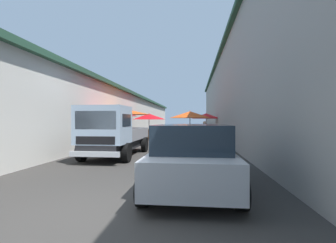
{
  "coord_description": "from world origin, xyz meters",
  "views": [
    {
      "loc": [
        -3.61,
        -1.67,
        1.54
      ],
      "look_at": [
        12.52,
        0.1,
        1.48
      ],
      "focal_mm": 26.06,
      "sensor_mm": 36.0,
      "label": 1
    }
  ],
  "objects_px": {
    "plastic_stool": "(228,157)",
    "fruit_stall_far_left": "(206,118)",
    "vendor_by_crates": "(205,132)",
    "fruit_stall_far_right": "(115,120)",
    "fruit_stall_near_left": "(190,117)",
    "fruit_stall_near_right": "(128,116)",
    "delivery_truck": "(110,133)",
    "hatchback_car": "(192,156)",
    "fruit_stall_mid_lane": "(149,119)"
  },
  "relations": [
    {
      "from": "fruit_stall_mid_lane",
      "to": "plastic_stool",
      "type": "distance_m",
      "value": 12.1
    },
    {
      "from": "fruit_stall_mid_lane",
      "to": "fruit_stall_near_left",
      "type": "relative_size",
      "value": 0.96
    },
    {
      "from": "fruit_stall_near_left",
      "to": "plastic_stool",
      "type": "bearing_deg",
      "value": -170.2
    },
    {
      "from": "fruit_stall_mid_lane",
      "to": "fruit_stall_near_right",
      "type": "relative_size",
      "value": 0.93
    },
    {
      "from": "fruit_stall_far_right",
      "to": "delivery_truck",
      "type": "relative_size",
      "value": 0.51
    },
    {
      "from": "delivery_truck",
      "to": "plastic_stool",
      "type": "xyz_separation_m",
      "value": [
        -1.2,
        -4.47,
        -0.71
      ]
    },
    {
      "from": "fruit_stall_near_left",
      "to": "plastic_stool",
      "type": "distance_m",
      "value": 8.54
    },
    {
      "from": "plastic_stool",
      "to": "fruit_stall_far_left",
      "type": "bearing_deg",
      "value": 0.22
    },
    {
      "from": "delivery_truck",
      "to": "fruit_stall_near_left",
      "type": "bearing_deg",
      "value": -23.14
    },
    {
      "from": "fruit_stall_near_left",
      "to": "plastic_stool",
      "type": "height_order",
      "value": "fruit_stall_near_left"
    },
    {
      "from": "delivery_truck",
      "to": "fruit_stall_far_left",
      "type": "bearing_deg",
      "value": -18.35
    },
    {
      "from": "hatchback_car",
      "to": "vendor_by_crates",
      "type": "bearing_deg",
      "value": -3.91
    },
    {
      "from": "fruit_stall_far_right",
      "to": "fruit_stall_far_left",
      "type": "bearing_deg",
      "value": -28.17
    },
    {
      "from": "fruit_stall_near_left",
      "to": "plastic_stool",
      "type": "relative_size",
      "value": 6.44
    },
    {
      "from": "hatchback_car",
      "to": "vendor_by_crates",
      "type": "distance_m",
      "value": 9.81
    },
    {
      "from": "hatchback_car",
      "to": "plastic_stool",
      "type": "relative_size",
      "value": 8.99
    },
    {
      "from": "fruit_stall_near_right",
      "to": "delivery_truck",
      "type": "height_order",
      "value": "fruit_stall_near_right"
    },
    {
      "from": "fruit_stall_far_right",
      "to": "fruit_stall_near_left",
      "type": "distance_m",
      "value": 5.48
    },
    {
      "from": "fruit_stall_near_left",
      "to": "plastic_stool",
      "type": "xyz_separation_m",
      "value": [
        -8.3,
        -1.43,
        -1.43
      ]
    },
    {
      "from": "fruit_stall_far_right",
      "to": "delivery_truck",
      "type": "height_order",
      "value": "fruit_stall_far_right"
    },
    {
      "from": "fruit_stall_mid_lane",
      "to": "fruit_stall_far_left",
      "type": "xyz_separation_m",
      "value": [
        3.45,
        -4.7,
        0.11
      ]
    },
    {
      "from": "fruit_stall_far_right",
      "to": "vendor_by_crates",
      "type": "bearing_deg",
      "value": -62.08
    },
    {
      "from": "fruit_stall_near_right",
      "to": "vendor_by_crates",
      "type": "bearing_deg",
      "value": -90.21
    },
    {
      "from": "fruit_stall_near_left",
      "to": "delivery_truck",
      "type": "height_order",
      "value": "fruit_stall_near_left"
    },
    {
      "from": "vendor_by_crates",
      "to": "plastic_stool",
      "type": "distance_m",
      "value": 7.15
    },
    {
      "from": "fruit_stall_mid_lane",
      "to": "fruit_stall_near_right",
      "type": "xyz_separation_m",
      "value": [
        -3.91,
        0.65,
        0.16
      ]
    },
    {
      "from": "plastic_stool",
      "to": "fruit_stall_mid_lane",
      "type": "bearing_deg",
      "value": 23.32
    },
    {
      "from": "hatchback_car",
      "to": "plastic_stool",
      "type": "distance_m",
      "value": 2.94
    },
    {
      "from": "fruit_stall_near_right",
      "to": "plastic_stool",
      "type": "xyz_separation_m",
      "value": [
        -7.13,
        -5.41,
        -1.54
      ]
    },
    {
      "from": "fruit_stall_mid_lane",
      "to": "fruit_stall_far_right",
      "type": "distance_m",
      "value": 6.56
    },
    {
      "from": "fruit_stall_near_left",
      "to": "delivery_truck",
      "type": "bearing_deg",
      "value": 156.86
    },
    {
      "from": "fruit_stall_far_left",
      "to": "vendor_by_crates",
      "type": "relative_size",
      "value": 1.8
    },
    {
      "from": "hatchback_car",
      "to": "vendor_by_crates",
      "type": "height_order",
      "value": "vendor_by_crates"
    },
    {
      "from": "delivery_truck",
      "to": "vendor_by_crates",
      "type": "distance_m",
      "value": 7.13
    },
    {
      "from": "fruit_stall_far_right",
      "to": "plastic_stool",
      "type": "bearing_deg",
      "value": -129.93
    },
    {
      "from": "fruit_stall_mid_lane",
      "to": "vendor_by_crates",
      "type": "relative_size",
      "value": 1.79
    },
    {
      "from": "hatchback_car",
      "to": "delivery_truck",
      "type": "relative_size",
      "value": 0.79
    },
    {
      "from": "fruit_stall_near_right",
      "to": "hatchback_car",
      "type": "relative_size",
      "value": 0.74
    },
    {
      "from": "plastic_stool",
      "to": "delivery_truck",
      "type": "bearing_deg",
      "value": 75.01
    },
    {
      "from": "delivery_truck",
      "to": "plastic_stool",
      "type": "distance_m",
      "value": 4.68
    },
    {
      "from": "fruit_stall_mid_lane",
      "to": "plastic_stool",
      "type": "bearing_deg",
      "value": -156.68
    },
    {
      "from": "fruit_stall_mid_lane",
      "to": "fruit_stall_near_right",
      "type": "distance_m",
      "value": 3.96
    },
    {
      "from": "fruit_stall_far_right",
      "to": "fruit_stall_near_left",
      "type": "height_order",
      "value": "fruit_stall_near_left"
    },
    {
      "from": "vendor_by_crates",
      "to": "fruit_stall_mid_lane",
      "type": "bearing_deg",
      "value": 47.36
    },
    {
      "from": "fruit_stall_mid_lane",
      "to": "fruit_stall_near_left",
      "type": "bearing_deg",
      "value": -129.54
    },
    {
      "from": "fruit_stall_far_right",
      "to": "hatchback_car",
      "type": "height_order",
      "value": "fruit_stall_far_right"
    },
    {
      "from": "fruit_stall_far_right",
      "to": "hatchback_car",
      "type": "xyz_separation_m",
      "value": [
        -7.18,
        -4.23,
        -0.84
      ]
    },
    {
      "from": "fruit_stall_far_right",
      "to": "plastic_stool",
      "type": "distance_m",
      "value": 7.15
    },
    {
      "from": "fruit_stall_far_right",
      "to": "hatchback_car",
      "type": "bearing_deg",
      "value": -149.49
    },
    {
      "from": "fruit_stall_mid_lane",
      "to": "vendor_by_crates",
      "type": "distance_m",
      "value": 5.86
    }
  ]
}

